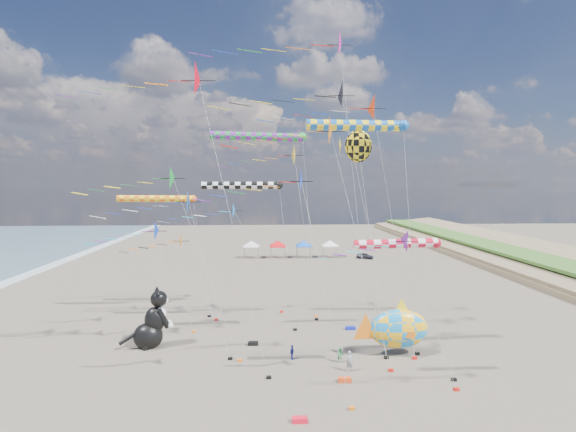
# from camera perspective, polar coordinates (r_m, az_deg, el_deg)

# --- Properties ---
(ground) EXTENTS (260.00, 260.00, 0.00)m
(ground) POSITION_cam_1_polar(r_m,az_deg,el_deg) (28.38, 5.36, -25.31)
(ground) COLOR brown
(ground) RESTS_ON ground
(delta_kite_0) EXTENTS (12.28, 1.81, 12.07)m
(delta_kite_0) POSITION_cam_1_polar(r_m,az_deg,el_deg) (48.19, -8.08, 0.24)
(delta_kite_0) COLOR #187DE4
(delta_kite_0) RESTS_ON ground
(delta_kite_1) EXTENTS (11.36, 2.05, 15.47)m
(delta_kite_1) POSITION_cam_1_polar(r_m,az_deg,el_deg) (35.24, -14.82, 4.24)
(delta_kite_1) COLOR #14872E
(delta_kite_1) RESTS_ON ground
(delta_kite_2) EXTENTS (13.27, 2.61, 22.48)m
(delta_kite_2) POSITION_cam_1_polar(r_m,az_deg,el_deg) (32.36, -11.52, 16.46)
(delta_kite_2) COLOR red
(delta_kite_2) RESTS_ON ground
(delta_kite_3) EXTENTS (9.15, 1.66, 11.06)m
(delta_kite_3) POSITION_cam_1_polar(r_m,az_deg,el_deg) (30.16, 12.96, -3.81)
(delta_kite_3) COLOR #6D1690
(delta_kite_3) RESTS_ON ground
(delta_kite_4) EXTENTS (9.76, 1.61, 14.97)m
(delta_kite_4) POSITION_cam_1_polar(r_m,az_deg,el_deg) (26.53, -1.92, 3.66)
(delta_kite_4) COLOR blue
(delta_kite_4) RESTS_ON ground
(delta_kite_5) EXTENTS (16.89, 2.69, 28.39)m
(delta_kite_5) POSITION_cam_1_polar(r_m,az_deg,el_deg) (45.34, 3.77, 20.45)
(delta_kite_5) COLOR #FA21AF
(delta_kite_5) RESTS_ON ground
(delta_kite_6) EXTENTS (9.66, 1.89, 9.07)m
(delta_kite_6) POSITION_cam_1_polar(r_m,az_deg,el_deg) (46.71, -14.68, -3.63)
(delta_kite_6) COLOR orange
(delta_kite_6) RESTS_ON ground
(delta_kite_7) EXTENTS (12.76, 2.59, 22.08)m
(delta_kite_7) POSITION_cam_1_polar(r_m,az_deg,el_deg) (42.72, 10.88, 12.85)
(delta_kite_7) COLOR #EF3505
(delta_kite_7) RESTS_ON ground
(delta_kite_8) EXTENTS (11.16, 2.40, 19.10)m
(delta_kite_8) POSITION_cam_1_polar(r_m,az_deg,el_deg) (32.66, 6.29, 10.56)
(delta_kite_8) COLOR orange
(delta_kite_8) RESTS_ON ground
(delta_kite_9) EXTENTS (15.56, 2.55, 22.95)m
(delta_kite_9) POSITION_cam_1_polar(r_m,az_deg,el_deg) (39.36, 4.92, 14.95)
(delta_kite_9) COLOR black
(delta_kite_9) RESTS_ON ground
(delta_kite_10) EXTENTS (10.83, 2.07, 13.65)m
(delta_kite_10) POSITION_cam_1_polar(r_m,az_deg,el_deg) (35.74, -14.98, 1.31)
(delta_kite_10) COLOR blue
(delta_kite_10) RESTS_ON ground
(delta_kite_11) EXTENTS (10.22, 2.40, 18.25)m
(delta_kite_11) POSITION_cam_1_polar(r_m,az_deg,el_deg) (46.18, -0.20, 7.59)
(delta_kite_11) COLOR yellow
(delta_kite_11) RESTS_ON ground
(delta_kite_12) EXTENTS (9.36, 1.95, 10.70)m
(delta_kite_12) POSITION_cam_1_polar(r_m,az_deg,el_deg) (43.28, -17.27, -2.13)
(delta_kite_12) COLOR blue
(delta_kite_12) RESTS_ON ground
(windsock_0) EXTENTS (10.82, 0.88, 19.09)m
(windsock_0) POSITION_cam_1_polar(r_m,az_deg,el_deg) (45.20, -3.42, 9.96)
(windsock_0) COLOR green
(windsock_0) RESTS_ON ground
(windsock_1) EXTENTS (9.39, 0.91, 18.97)m
(windsock_1) POSITION_cam_1_polar(r_m,az_deg,el_deg) (36.25, 9.21, 11.19)
(windsock_1) COLOR blue
(windsock_1) RESTS_ON ground
(windsock_2) EXTENTS (9.38, 0.73, 12.82)m
(windsock_2) POSITION_cam_1_polar(r_m,az_deg,el_deg) (47.91, -16.05, 2.06)
(windsock_2) COLOR orange
(windsock_2) RESTS_ON ground
(windsock_3) EXTENTS (8.84, 0.72, 14.18)m
(windsock_3) POSITION_cam_1_polar(r_m,az_deg,el_deg) (41.83, -5.52, 3.78)
(windsock_3) COLOR black
(windsock_3) RESTS_ON ground
(windsock_4) EXTENTS (7.45, 0.68, 10.18)m
(windsock_4) POSITION_cam_1_polar(r_m,az_deg,el_deg) (31.88, 14.08, -3.54)
(windsock_4) COLOR red
(windsock_4) RESTS_ON ground
(angelfish_kite) EXTENTS (3.74, 3.02, 18.34)m
(angelfish_kite) POSITION_cam_1_polar(r_m,az_deg,el_deg) (37.33, 8.64, 8.55)
(angelfish_kite) COLOR yellow
(angelfish_kite) RESTS_ON ground
(cat_inflatable) EXTENTS (4.23, 3.05, 5.15)m
(cat_inflatable) POSITION_cam_1_polar(r_m,az_deg,el_deg) (40.93, -17.00, -12.22)
(cat_inflatable) COLOR black
(cat_inflatable) RESTS_ON ground
(fish_inflatable) EXTENTS (6.51, 2.42, 4.67)m
(fish_inflatable) POSITION_cam_1_polar(r_m,az_deg,el_deg) (38.71, 13.79, -13.71)
(fish_inflatable) COLOR #1589D4
(fish_inflatable) RESTS_ON ground
(person_adult) EXTENTS (0.59, 0.41, 1.55)m
(person_adult) POSITION_cam_1_polar(r_m,az_deg,el_deg) (35.37, 7.86, -17.80)
(person_adult) COLOR #94929D
(person_adult) RESTS_ON ground
(child_green) EXTENTS (0.63, 0.51, 1.18)m
(child_green) POSITION_cam_1_polar(r_m,az_deg,el_deg) (36.89, 6.69, -17.15)
(child_green) COLOR #248942
(child_green) RESTS_ON ground
(child_blue) EXTENTS (0.56, 0.73, 1.16)m
(child_blue) POSITION_cam_1_polar(r_m,az_deg,el_deg) (37.30, 0.52, -16.90)
(child_blue) COLOR navy
(child_blue) RESTS_ON ground
(kite_bag_0) EXTENTS (0.90, 0.44, 0.30)m
(kite_bag_0) POSITION_cam_1_polar(r_m,az_deg,el_deg) (40.51, -4.45, -15.83)
(kite_bag_0) COLOR black
(kite_bag_0) RESTS_ON ground
(kite_bag_1) EXTENTS (0.90, 0.44, 0.30)m
(kite_bag_1) POSITION_cam_1_polar(r_m,az_deg,el_deg) (28.83, 1.50, -24.46)
(kite_bag_1) COLOR red
(kite_bag_1) RESTS_ON ground
(kite_bag_2) EXTENTS (0.90, 0.44, 0.30)m
(kite_bag_2) POSITION_cam_1_polar(r_m,az_deg,el_deg) (44.76, 7.93, -13.91)
(kite_bag_2) COLOR #121DB4
(kite_bag_2) RESTS_ON ground
(kite_bag_3) EXTENTS (0.90, 0.44, 0.30)m
(kite_bag_3) POSITION_cam_1_polar(r_m,az_deg,el_deg) (33.89, 7.21, -19.94)
(kite_bag_3) COLOR #F04514
(kite_bag_3) RESTS_ON ground
(tent_row) EXTENTS (19.20, 4.20, 3.80)m
(tent_row) POSITION_cam_1_polar(r_m,az_deg,el_deg) (85.31, 0.36, -3.23)
(tent_row) COLOR silver
(tent_row) RESTS_ON ground
(parked_car) EXTENTS (3.42, 2.72, 1.09)m
(parked_car) POSITION_cam_1_polar(r_m,az_deg,el_deg) (85.70, 9.77, -5.01)
(parked_car) COLOR #26262D
(parked_car) RESTS_ON ground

